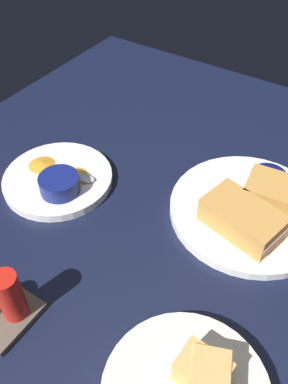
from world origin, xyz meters
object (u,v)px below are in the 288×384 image
(plate_sandwich_main, at_px, (249,210))
(condiment_caddy, at_px, (1,303))
(sandwich_half_far, at_px, (283,197))
(spoon_by_dark_ramekin, at_px, (251,201))
(sandwich_half_near, at_px, (242,218))
(spoon_by_gravy_ramekin, at_px, (80,178))
(plate_chips_companion, at_px, (58,179))
(ramekin_dark_sauce, at_px, (268,180))
(ramekin_light_gravy, at_px, (59,183))

(plate_sandwich_main, height_order, condiment_caddy, condiment_caddy)
(sandwich_half_far, bearing_deg, spoon_by_dark_ramekin, 22.56)
(sandwich_half_near, distance_m, spoon_by_gravy_ramekin, 0.31)
(plate_sandwich_main, height_order, spoon_by_dark_ramekin, spoon_by_dark_ramekin)
(plate_sandwich_main, height_order, spoon_by_gravy_ramekin, spoon_by_gravy_ramekin)
(plate_sandwich_main, distance_m, spoon_by_dark_ramekin, 0.02)
(spoon_by_dark_ramekin, height_order, spoon_by_gravy_ramekin, same)
(condiment_caddy, bearing_deg, spoon_by_gravy_ramekin, -72.88)
(sandwich_half_near, xyz_separation_m, plate_chips_companion, (0.35, 0.07, -0.03))
(plate_chips_companion, xyz_separation_m, spoon_by_gravy_ramekin, (-0.04, -0.02, 0.01))
(sandwich_half_far, xyz_separation_m, ramekin_dark_sauce, (0.04, -0.03, -0.01))
(sandwich_half_near, xyz_separation_m, condiment_caddy, (0.22, 0.33, -0.01))
(spoon_by_dark_ramekin, relative_size, condiment_caddy, 1.05)
(plate_sandwich_main, relative_size, plate_chips_companion, 1.36)
(ramekin_dark_sauce, bearing_deg, plate_chips_companion, 28.49)
(ramekin_dark_sauce, distance_m, spoon_by_dark_ramekin, 0.05)
(ramekin_dark_sauce, bearing_deg, spoon_by_gravy_ramekin, 29.51)
(plate_sandwich_main, relative_size, ramekin_light_gravy, 3.84)
(sandwich_half_near, bearing_deg, condiment_caddy, 55.97)
(plate_chips_companion, height_order, ramekin_light_gravy, ramekin_light_gravy)
(spoon_by_dark_ramekin, bearing_deg, ramekin_light_gravy, 27.73)
(spoon_by_dark_ramekin, bearing_deg, sandwich_half_near, 96.57)
(plate_sandwich_main, height_order, ramekin_dark_sauce, ramekin_dark_sauce)
(sandwich_half_near, distance_m, plate_chips_companion, 0.35)
(plate_chips_companion, bearing_deg, ramekin_light_gravy, 140.19)
(ramekin_dark_sauce, relative_size, spoon_by_dark_ramekin, 0.65)
(ramekin_light_gravy, relative_size, spoon_by_gravy_ramekin, 0.76)
(ramekin_dark_sauce, distance_m, plate_chips_companion, 0.39)
(condiment_caddy, bearing_deg, ramekin_dark_sauce, -116.43)
(spoon_by_gravy_ramekin, relative_size, condiment_caddy, 1.03)
(sandwich_half_near, relative_size, spoon_by_dark_ramekin, 1.46)
(plate_chips_companion, distance_m, condiment_caddy, 0.29)
(sandwich_half_near, xyz_separation_m, spoon_by_dark_ramekin, (0.01, -0.06, -0.02))
(sandwich_half_far, xyz_separation_m, spoon_by_gravy_ramekin, (0.34, 0.14, -0.02))
(spoon_by_dark_ramekin, height_order, plate_chips_companion, spoon_by_dark_ramekin)
(spoon_by_dark_ramekin, relative_size, spoon_by_gravy_ramekin, 1.02)
(spoon_by_dark_ramekin, relative_size, plate_chips_companion, 0.48)
(ramekin_dark_sauce, height_order, ramekin_light_gravy, same)
(sandwich_half_far, xyz_separation_m, ramekin_light_gravy, (0.35, 0.18, -0.01))
(plate_sandwich_main, bearing_deg, ramekin_dark_sauce, -94.27)
(plate_sandwich_main, relative_size, sandwich_half_far, 2.03)
(ramekin_dark_sauce, xyz_separation_m, condiment_caddy, (0.22, 0.44, 0.00))
(sandwich_half_far, height_order, ramekin_dark_sauce, sandwich_half_far)
(sandwich_half_far, relative_size, plate_chips_companion, 0.67)
(ramekin_dark_sauce, xyz_separation_m, spoon_by_gravy_ramekin, (0.30, 0.17, -0.01))
(sandwich_half_far, relative_size, condiment_caddy, 1.47)
(sandwich_half_far, bearing_deg, plate_sandwich_main, 34.73)
(plate_sandwich_main, bearing_deg, spoon_by_gravy_ramekin, 19.90)
(sandwich_half_near, bearing_deg, plate_sandwich_main, -85.27)
(sandwich_half_near, height_order, spoon_by_gravy_ramekin, sandwich_half_near)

